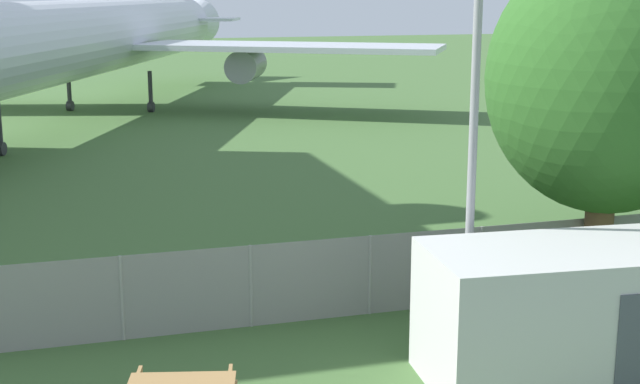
% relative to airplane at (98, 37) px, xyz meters
% --- Properties ---
extents(perimeter_fence, '(56.07, 0.07, 1.71)m').
position_rel_airplane_xyz_m(perimeter_fence, '(3.77, -33.15, -3.33)').
color(perimeter_fence, gray).
rests_on(perimeter_fence, ground).
extents(airplane, '(35.88, 43.42, 12.06)m').
position_rel_airplane_xyz_m(airplane, '(0.00, 0.00, 0.00)').
color(airplane, silver).
rests_on(airplane, ground).
extents(portable_cabin, '(4.99, 2.81, 2.41)m').
position_rel_airplane_xyz_m(portable_cabin, '(5.92, -37.15, -2.98)').
color(portable_cabin, silver).
rests_on(portable_cabin, ground).
extents(tree_near_hangar, '(5.25, 5.25, 7.72)m').
position_rel_airplane_xyz_m(tree_near_hangar, '(9.04, -33.40, 0.62)').
color(tree_near_hangar, brown).
rests_on(tree_near_hangar, ground).
extents(light_mast, '(0.44, 0.44, 8.28)m').
position_rel_airplane_xyz_m(light_mast, '(4.92, -35.39, 0.83)').
color(light_mast, '#99999E').
rests_on(light_mast, ground).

